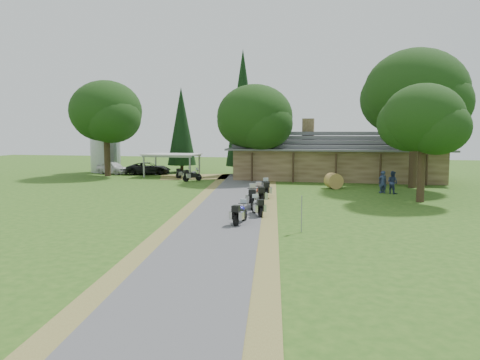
% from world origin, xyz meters
% --- Properties ---
extents(ground, '(120.00, 120.00, 0.00)m').
position_xyz_m(ground, '(0.00, 0.00, 0.00)').
color(ground, '#2A5417').
rests_on(ground, ground).
extents(driveway, '(51.95, 51.95, 0.00)m').
position_xyz_m(driveway, '(-0.50, 4.00, 0.00)').
color(driveway, '#4D4E50').
rests_on(driveway, ground).
extents(lodge, '(21.40, 9.40, 4.90)m').
position_xyz_m(lodge, '(6.00, 24.00, 2.45)').
color(lodge, brown).
rests_on(lodge, ground).
extents(silo, '(3.89, 3.89, 7.05)m').
position_xyz_m(silo, '(-21.04, 26.19, 3.53)').
color(silo, gray).
rests_on(silo, ground).
extents(carport, '(5.71, 3.83, 2.46)m').
position_xyz_m(carport, '(-11.34, 22.59, 1.23)').
color(carport, silver).
rests_on(carport, ground).
extents(car_white_sedan, '(4.08, 5.87, 1.80)m').
position_xyz_m(car_white_sedan, '(-19.02, 24.06, 0.90)').
color(car_white_sedan, silver).
rests_on(car_white_sedan, ground).
extents(car_dark_suv, '(3.75, 5.80, 2.06)m').
position_xyz_m(car_dark_suv, '(-14.82, 24.43, 1.03)').
color(car_dark_suv, black).
rests_on(car_dark_suv, ground).
extents(motorcycle_row_a, '(0.77, 1.86, 1.24)m').
position_xyz_m(motorcycle_row_a, '(1.25, -1.12, 0.62)').
color(motorcycle_row_a, '#23219C').
rests_on(motorcycle_row_a, ground).
extents(motorcycle_row_b, '(1.24, 1.78, 1.17)m').
position_xyz_m(motorcycle_row_b, '(1.69, 1.48, 0.58)').
color(motorcycle_row_b, '#9EA0A5').
rests_on(motorcycle_row_b, ground).
extents(motorcycle_row_c, '(1.05, 2.23, 1.47)m').
position_xyz_m(motorcycle_row_c, '(0.93, 4.06, 0.73)').
color(motorcycle_row_c, orange).
rests_on(motorcycle_row_c, ground).
extents(motorcycle_row_d, '(1.26, 2.17, 1.41)m').
position_xyz_m(motorcycle_row_d, '(1.11, 5.75, 0.71)').
color(motorcycle_row_d, red).
rests_on(motorcycle_row_d, ground).
extents(motorcycle_row_e, '(1.05, 2.09, 1.37)m').
position_xyz_m(motorcycle_row_e, '(1.03, 9.08, 0.68)').
color(motorcycle_row_e, black).
rests_on(motorcycle_row_e, ground).
extents(motorcycle_carport_a, '(1.67, 1.51, 1.17)m').
position_xyz_m(motorcycle_carport_a, '(-9.47, 21.28, 0.58)').
color(motorcycle_carport_a, '#DABD00').
rests_on(motorcycle_carport_a, ground).
extents(motorcycle_carport_b, '(1.65, 1.87, 1.29)m').
position_xyz_m(motorcycle_carport_b, '(-7.77, 18.58, 0.65)').
color(motorcycle_carport_b, slate).
rests_on(motorcycle_carport_b, ground).
extents(person_a, '(0.66, 0.53, 2.08)m').
position_xyz_m(person_a, '(9.68, 13.18, 1.04)').
color(person_a, navy).
rests_on(person_a, ground).
extents(person_b, '(0.72, 0.72, 2.09)m').
position_xyz_m(person_b, '(10.41, 13.07, 1.04)').
color(person_b, navy).
rests_on(person_b, ground).
extents(person_c, '(0.66, 0.71, 2.02)m').
position_xyz_m(person_c, '(9.69, 13.52, 1.01)').
color(person_c, navy).
rests_on(person_c, ground).
extents(hay_bale, '(1.68, 1.62, 1.32)m').
position_xyz_m(hay_bale, '(5.86, 15.48, 0.66)').
color(hay_bale, olive).
rests_on(hay_bale, ground).
extents(sign_post, '(0.32, 0.05, 1.80)m').
position_xyz_m(sign_post, '(4.59, -2.56, 0.90)').
color(sign_post, gray).
rests_on(sign_post, ground).
extents(oak_lodge_left, '(7.41, 7.41, 10.15)m').
position_xyz_m(oak_lodge_left, '(-1.91, 20.45, 5.07)').
color(oak_lodge_left, black).
rests_on(oak_lodge_left, ground).
extents(oak_lodge_right, '(8.67, 8.67, 13.20)m').
position_xyz_m(oak_lodge_right, '(12.53, 17.56, 6.60)').
color(oak_lodge_right, black).
rests_on(oak_lodge_right, ground).
extents(oak_driveway, '(5.46, 5.46, 9.36)m').
position_xyz_m(oak_driveway, '(11.84, 9.03, 4.68)').
color(oak_driveway, black).
rests_on(oak_driveway, ground).
extents(oak_silo, '(7.73, 7.73, 11.35)m').
position_xyz_m(oak_silo, '(-18.49, 21.78, 5.68)').
color(oak_silo, black).
rests_on(oak_silo, ground).
extents(cedar_near, '(3.83, 3.83, 13.91)m').
position_xyz_m(cedar_near, '(-4.34, 26.41, 6.96)').
color(cedar_near, black).
rests_on(cedar_near, ground).
extents(cedar_far, '(3.38, 3.38, 10.05)m').
position_xyz_m(cedar_far, '(-12.08, 27.91, 5.02)').
color(cedar_far, black).
rests_on(cedar_far, ground).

